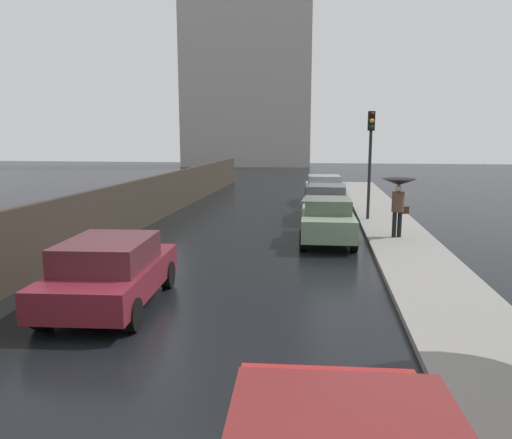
% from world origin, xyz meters
% --- Properties ---
extents(ground, '(120.00, 120.00, 0.00)m').
position_xyz_m(ground, '(0.00, 0.00, 0.00)').
color(ground, black).
extents(sidewalk_strip, '(2.20, 60.00, 0.14)m').
position_xyz_m(sidewalk_strip, '(5.10, 0.00, 0.07)').
color(sidewalk_strip, gray).
rests_on(sidewalk_strip, ground).
extents(car_maroon_near_kerb, '(2.09, 3.98, 1.40)m').
position_xyz_m(car_maroon_near_kerb, '(-1.71, 2.33, 0.73)').
color(car_maroon_near_kerb, maroon).
rests_on(car_maroon_near_kerb, ground).
extents(car_silver_mid_road, '(2.07, 3.95, 1.45)m').
position_xyz_m(car_silver_mid_road, '(2.60, 18.78, 0.76)').
color(car_silver_mid_road, '#B2B5BA').
rests_on(car_silver_mid_road, ground).
extents(car_green_far_ahead, '(1.82, 3.97, 1.45)m').
position_xyz_m(car_green_far_ahead, '(2.67, 9.14, 0.74)').
color(car_green_far_ahead, slate).
rests_on(car_green_far_ahead, ground).
extents(car_grey_far_lane, '(2.03, 4.67, 1.41)m').
position_xyz_m(car_grey_far_lane, '(2.70, 13.98, 0.74)').
color(car_grey_far_lane, slate).
rests_on(car_grey_far_lane, ground).
extents(pedestrian_with_umbrella_near, '(1.11, 1.11, 1.93)m').
position_xyz_m(pedestrian_with_umbrella_near, '(4.96, 9.59, 1.67)').
color(pedestrian_with_umbrella_near, black).
rests_on(pedestrian_with_umbrella_near, sidewalk_strip).
extents(traffic_light, '(0.26, 0.39, 4.27)m').
position_xyz_m(traffic_light, '(4.35, 13.18, 3.10)').
color(traffic_light, black).
rests_on(traffic_light, sidewalk_strip).
extents(distant_tower, '(15.67, 8.80, 33.20)m').
position_xyz_m(distant_tower, '(-6.74, 52.61, 16.60)').
color(distant_tower, '#9E9993').
rests_on(distant_tower, ground).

